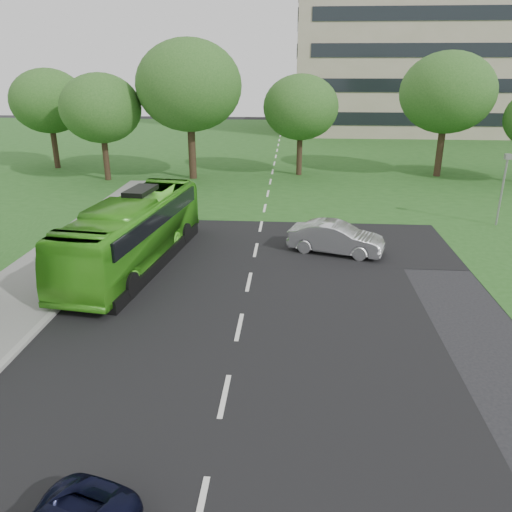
{
  "coord_description": "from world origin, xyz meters",
  "views": [
    {
      "loc": [
        1.76,
        -13.7,
        8.79
      ],
      "look_at": [
        0.38,
        5.02,
        1.6
      ],
      "focal_mm": 35.0,
      "sensor_mm": 36.0,
      "label": 1
    }
  ],
  "objects_px": {
    "bus": "(134,232)",
    "sedan": "(336,238)",
    "tree_park_c": "(301,107)",
    "tree_park_d": "(447,93)",
    "tree_park_a": "(101,108)",
    "tree_park_b": "(189,86)",
    "tree_park_f": "(49,101)",
    "office_building": "(445,36)",
    "camera_pole": "(504,180)"
  },
  "relations": [
    {
      "from": "bus",
      "to": "tree_park_f",
      "type": "bearing_deg",
      "value": 129.08
    },
    {
      "from": "tree_park_c",
      "to": "tree_park_d",
      "type": "bearing_deg",
      "value": 1.57
    },
    {
      "from": "tree_park_b",
      "to": "bus",
      "type": "xyz_separation_m",
      "value": [
        0.97,
        -19.13,
        -5.74
      ]
    },
    {
      "from": "tree_park_b",
      "to": "bus",
      "type": "relative_size",
      "value": 0.96
    },
    {
      "from": "tree_park_b",
      "to": "office_building",
      "type": "bearing_deg",
      "value": 50.99
    },
    {
      "from": "tree_park_a",
      "to": "camera_pole",
      "type": "height_order",
      "value": "tree_park_a"
    },
    {
      "from": "tree_park_a",
      "to": "tree_park_c",
      "type": "bearing_deg",
      "value": 11.56
    },
    {
      "from": "tree_park_f",
      "to": "office_building",
      "type": "bearing_deg",
      "value": 37.12
    },
    {
      "from": "tree_park_f",
      "to": "sedan",
      "type": "relative_size",
      "value": 1.85
    },
    {
      "from": "sedan",
      "to": "tree_park_c",
      "type": "bearing_deg",
      "value": 22.02
    },
    {
      "from": "camera_pole",
      "to": "tree_park_f",
      "type": "bearing_deg",
      "value": 159.98
    },
    {
      "from": "office_building",
      "to": "tree_park_d",
      "type": "xyz_separation_m",
      "value": [
        -7.97,
        -32.66,
        -5.77
      ]
    },
    {
      "from": "office_building",
      "to": "tree_park_a",
      "type": "height_order",
      "value": "office_building"
    },
    {
      "from": "bus",
      "to": "sedan",
      "type": "xyz_separation_m",
      "value": [
        9.5,
        2.26,
        -0.81
      ]
    },
    {
      "from": "tree_park_b",
      "to": "sedan",
      "type": "bearing_deg",
      "value": -58.17
    },
    {
      "from": "sedan",
      "to": "tree_park_b",
      "type": "bearing_deg",
      "value": 48.73
    },
    {
      "from": "tree_park_c",
      "to": "camera_pole",
      "type": "xyz_separation_m",
      "value": [
        11.48,
        -13.68,
        -2.88
      ]
    },
    {
      "from": "bus",
      "to": "sedan",
      "type": "bearing_deg",
      "value": 20.39
    },
    {
      "from": "tree_park_b",
      "to": "tree_park_f",
      "type": "xyz_separation_m",
      "value": [
        -13.25,
        3.54,
        -1.45
      ]
    },
    {
      "from": "tree_park_a",
      "to": "tree_park_d",
      "type": "distance_m",
      "value": 27.56
    },
    {
      "from": "tree_park_a",
      "to": "tree_park_c",
      "type": "xyz_separation_m",
      "value": [
        15.63,
        3.2,
        -0.09
      ]
    },
    {
      "from": "tree_park_f",
      "to": "tree_park_a",
      "type": "bearing_deg",
      "value": -35.93
    },
    {
      "from": "office_building",
      "to": "tree_park_c",
      "type": "xyz_separation_m",
      "value": [
        -19.66,
        -32.98,
        -6.93
      ]
    },
    {
      "from": "bus",
      "to": "camera_pole",
      "type": "bearing_deg",
      "value": 28.39
    },
    {
      "from": "tree_park_c",
      "to": "tree_park_f",
      "type": "xyz_separation_m",
      "value": [
        -22.02,
        1.43,
        0.3
      ]
    },
    {
      "from": "tree_park_c",
      "to": "sedan",
      "type": "bearing_deg",
      "value": -84.88
    },
    {
      "from": "office_building",
      "to": "tree_park_d",
      "type": "relative_size",
      "value": 4.03
    },
    {
      "from": "tree_park_b",
      "to": "tree_park_c",
      "type": "bearing_deg",
      "value": 13.5
    },
    {
      "from": "tree_park_a",
      "to": "camera_pole",
      "type": "distance_m",
      "value": 29.22
    },
    {
      "from": "office_building",
      "to": "tree_park_d",
      "type": "bearing_deg",
      "value": -103.72
    },
    {
      "from": "tree_park_b",
      "to": "tree_park_c",
      "type": "xyz_separation_m",
      "value": [
        8.77,
        2.11,
        -1.75
      ]
    },
    {
      "from": "tree_park_d",
      "to": "sedan",
      "type": "relative_size",
      "value": 2.13
    },
    {
      "from": "tree_park_a",
      "to": "sedan",
      "type": "relative_size",
      "value": 1.78
    },
    {
      "from": "office_building",
      "to": "camera_pole",
      "type": "bearing_deg",
      "value": -99.94
    },
    {
      "from": "bus",
      "to": "tree_park_a",
      "type": "bearing_deg",
      "value": 120.45
    },
    {
      "from": "bus",
      "to": "tree_park_d",
      "type": "bearing_deg",
      "value": 54.88
    },
    {
      "from": "tree_park_d",
      "to": "bus",
      "type": "distance_m",
      "value": 29.52
    },
    {
      "from": "tree_park_b",
      "to": "tree_park_c",
      "type": "relative_size",
      "value": 1.32
    },
    {
      "from": "office_building",
      "to": "camera_pole",
      "type": "xyz_separation_m",
      "value": [
        -8.18,
        -46.67,
        -9.81
      ]
    },
    {
      "from": "tree_park_f",
      "to": "sedan",
      "type": "xyz_separation_m",
      "value": [
        23.72,
        -20.41,
        -5.1
      ]
    },
    {
      "from": "tree_park_c",
      "to": "bus",
      "type": "relative_size",
      "value": 0.72
    },
    {
      "from": "office_building",
      "to": "sedan",
      "type": "xyz_separation_m",
      "value": [
        -17.96,
        -51.96,
        -11.73
      ]
    },
    {
      "from": "tree_park_a",
      "to": "tree_park_b",
      "type": "bearing_deg",
      "value": 9.03
    },
    {
      "from": "bus",
      "to": "sedan",
      "type": "distance_m",
      "value": 9.8
    },
    {
      "from": "office_building",
      "to": "tree_park_f",
      "type": "height_order",
      "value": "office_building"
    },
    {
      "from": "office_building",
      "to": "tree_park_a",
      "type": "relative_size",
      "value": 4.81
    },
    {
      "from": "office_building",
      "to": "camera_pole",
      "type": "height_order",
      "value": "office_building"
    },
    {
      "from": "bus",
      "to": "tree_park_c",
      "type": "bearing_deg",
      "value": 76.82
    },
    {
      "from": "sedan",
      "to": "tree_park_a",
      "type": "bearing_deg",
      "value": 64.58
    },
    {
      "from": "tree_park_d",
      "to": "camera_pole",
      "type": "distance_m",
      "value": 14.58
    }
  ]
}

